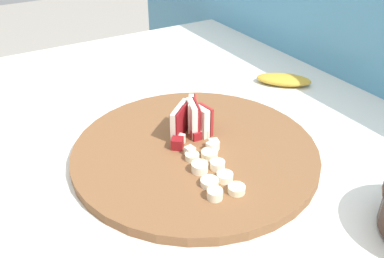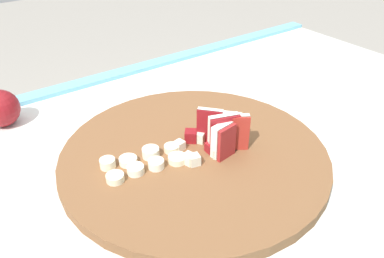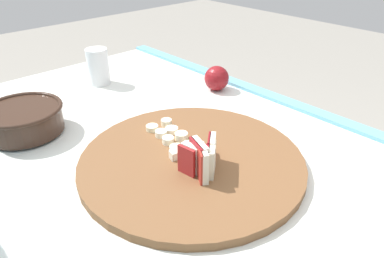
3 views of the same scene
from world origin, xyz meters
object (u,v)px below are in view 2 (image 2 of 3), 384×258
apple_dice_pile (197,146)px  banana_slice_rows (143,161)px  apple_wedge_fan (224,132)px  whole_apple (1,108)px  cutting_board (194,156)px

apple_dice_pile → banana_slice_rows: apple_dice_pile is taller
apple_wedge_fan → whole_apple: bearing=-49.8°
cutting_board → apple_wedge_fan: bearing=159.6°
cutting_board → apple_dice_pile: bearing=170.7°
cutting_board → banana_slice_rows: size_ratio=3.25×
whole_apple → apple_dice_pile: bearing=127.0°
cutting_board → banana_slice_rows: 0.09m
cutting_board → banana_slice_rows: bearing=-12.2°
cutting_board → whole_apple: 0.37m
banana_slice_rows → cutting_board: bearing=167.8°
whole_apple → banana_slice_rows: bearing=116.0°
apple_wedge_fan → banana_slice_rows: size_ratio=0.60×
apple_dice_pile → whole_apple: whole_apple is taller
apple_dice_pile → apple_wedge_fan: bearing=158.3°
cutting_board → apple_wedge_fan: apple_wedge_fan is taller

